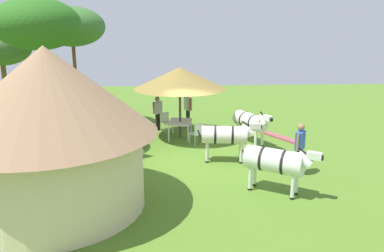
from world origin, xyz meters
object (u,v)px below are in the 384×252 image
(striped_lounge_chair, at_px, (134,149))
(acacia_tree_left_background, at_px, (1,48))
(standing_watcher, at_px, (300,144))
(zebra_toward_hut, at_px, (226,135))
(patio_chair_near_lawn, at_px, (166,121))
(shade_umbrella, at_px, (180,78))
(zebra_by_umbrella, at_px, (251,121))
(acacia_tree_far_lawn, at_px, (37,25))
(thatched_hut, at_px, (50,124))
(guest_behind_table, at_px, (158,110))
(guest_beside_umbrella, at_px, (188,106))
(zebra_nearest_camera, at_px, (276,161))
(acacia_tree_right_background, at_px, (72,27))
(patio_chair_east_end, at_px, (197,132))
(patio_dining_table, at_px, (180,123))

(striped_lounge_chair, bearing_deg, acacia_tree_left_background, 112.91)
(standing_watcher, distance_m, zebra_toward_hut, 2.62)
(patio_chair_near_lawn, relative_size, acacia_tree_left_background, 0.20)
(shade_umbrella, bearing_deg, zebra_by_umbrella, -109.36)
(shade_umbrella, height_order, acacia_tree_left_background, acacia_tree_left_background)
(zebra_toward_hut, relative_size, acacia_tree_far_lawn, 0.40)
(shade_umbrella, relative_size, acacia_tree_left_background, 0.85)
(standing_watcher, relative_size, acacia_tree_left_background, 0.38)
(zebra_toward_hut, relative_size, acacia_tree_left_background, 0.49)
(thatched_hut, xyz_separation_m, guest_behind_table, (7.79, -2.49, -1.36))
(guest_beside_umbrella, distance_m, standing_watcher, 7.15)
(acacia_tree_left_background, bearing_deg, zebra_nearest_camera, -126.22)
(acacia_tree_right_background, bearing_deg, patio_chair_east_end, -120.60)
(patio_chair_near_lawn, distance_m, zebra_nearest_camera, 7.66)
(striped_lounge_chair, distance_m, zebra_nearest_camera, 5.70)
(zebra_by_umbrella, bearing_deg, zebra_nearest_camera, 60.54)
(patio_dining_table, height_order, standing_watcher, standing_watcher)
(zebra_nearest_camera, bearing_deg, striped_lounge_chair, -95.97)
(thatched_hut, height_order, acacia_tree_right_background, acacia_tree_right_background)
(acacia_tree_far_lawn, bearing_deg, shade_umbrella, -67.11)
(patio_chair_near_lawn, height_order, zebra_by_umbrella, zebra_by_umbrella)
(patio_chair_near_lawn, distance_m, zebra_by_umbrella, 4.12)
(striped_lounge_chair, relative_size, acacia_tree_right_background, 0.17)
(patio_chair_east_end, distance_m, guest_behind_table, 2.94)
(guest_behind_table, relative_size, acacia_tree_left_background, 0.35)
(shade_umbrella, distance_m, patio_dining_table, 1.97)
(standing_watcher, relative_size, zebra_toward_hut, 0.76)
(standing_watcher, xyz_separation_m, zebra_toward_hut, (1.37, 2.23, -0.06))
(patio_dining_table, xyz_separation_m, patio_chair_near_lawn, (1.05, 0.64, -0.14))
(guest_behind_table, relative_size, acacia_tree_right_background, 0.28)
(patio_chair_near_lawn, relative_size, striped_lounge_chair, 0.94)
(guest_behind_table, bearing_deg, guest_beside_umbrella, -25.45)
(patio_chair_east_end, relative_size, zebra_nearest_camera, 0.44)
(shade_umbrella, distance_m, acacia_tree_left_background, 8.32)
(guest_behind_table, distance_m, zebra_nearest_camera, 8.08)
(patio_chair_east_end, height_order, zebra_toward_hut, zebra_toward_hut)
(patio_dining_table, bearing_deg, zebra_toward_hut, -153.65)
(shade_umbrella, distance_m, acacia_tree_far_lawn, 5.85)
(zebra_by_umbrella, relative_size, zebra_toward_hut, 0.92)
(acacia_tree_right_background, bearing_deg, guest_behind_table, -103.43)
(zebra_toward_hut, bearing_deg, patio_chair_near_lawn, -145.32)
(zebra_toward_hut, distance_m, acacia_tree_left_background, 11.16)
(patio_dining_table, height_order, zebra_nearest_camera, zebra_nearest_camera)
(thatched_hut, bearing_deg, patio_dining_table, -28.54)
(thatched_hut, relative_size, zebra_by_umbrella, 2.63)
(standing_watcher, height_order, acacia_tree_right_background, acacia_tree_right_background)
(acacia_tree_far_lawn, bearing_deg, acacia_tree_left_background, 36.91)
(guest_behind_table, bearing_deg, acacia_tree_right_background, 122.39)
(patio_chair_east_end, bearing_deg, standing_watcher, -81.80)
(patio_chair_east_end, relative_size, zebra_by_umbrella, 0.43)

